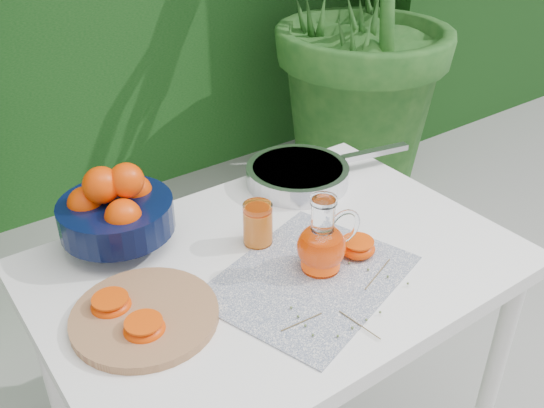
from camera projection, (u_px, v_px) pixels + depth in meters
white_table at (277, 289)px, 1.34m from camera, size 1.00×0.70×0.75m
placemat at (309, 278)px, 1.24m from camera, size 0.48×0.42×0.00m
cutting_board at (145, 316)px, 1.13m from camera, size 0.35×0.35×0.02m
fruit_bowl at (115, 209)px, 1.31m from camera, size 0.27×0.27×0.20m
juice_pitcher at (322, 244)px, 1.24m from camera, size 0.15×0.11×0.17m
juice_tumbler at (258, 224)px, 1.33m from camera, size 0.07×0.07×0.10m
saute_pan at (299, 174)px, 1.57m from camera, size 0.49×0.32×0.05m
orange_halves at (212, 291)px, 1.18m from camera, size 0.59×0.21×0.04m
thyme_sprigs at (349, 304)px, 1.17m from camera, size 0.32×0.20×0.01m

